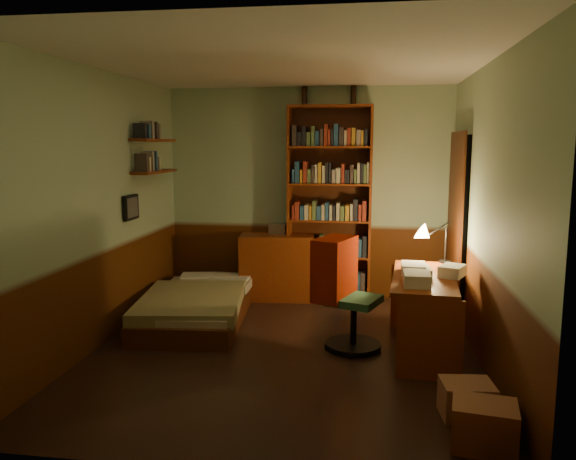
# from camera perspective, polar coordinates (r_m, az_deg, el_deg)

# --- Properties ---
(floor) EXTENTS (3.50, 4.00, 0.02)m
(floor) POSITION_cam_1_polar(r_m,az_deg,el_deg) (5.36, -0.39, -12.22)
(floor) COLOR black
(floor) RESTS_ON ground
(ceiling) EXTENTS (3.50, 4.00, 0.02)m
(ceiling) POSITION_cam_1_polar(r_m,az_deg,el_deg) (5.06, -0.43, 16.72)
(ceiling) COLOR silver
(ceiling) RESTS_ON wall_back
(wall_back) EXTENTS (3.50, 0.02, 2.60)m
(wall_back) POSITION_cam_1_polar(r_m,az_deg,el_deg) (7.03, 2.07, 3.75)
(wall_back) COLOR #9AB68F
(wall_back) RESTS_ON ground
(wall_left) EXTENTS (0.02, 4.00, 2.60)m
(wall_left) POSITION_cam_1_polar(r_m,az_deg,el_deg) (5.59, -18.57, 2.04)
(wall_left) COLOR #9AB68F
(wall_left) RESTS_ON ground
(wall_right) EXTENTS (0.02, 4.00, 2.60)m
(wall_right) POSITION_cam_1_polar(r_m,az_deg,el_deg) (5.09, 19.59, 1.38)
(wall_right) COLOR #9AB68F
(wall_right) RESTS_ON ground
(wall_front) EXTENTS (3.50, 0.02, 2.60)m
(wall_front) POSITION_cam_1_polar(r_m,az_deg,el_deg) (3.10, -6.04, -2.58)
(wall_front) COLOR #9AB68F
(wall_front) RESTS_ON ground
(doorway) EXTENTS (0.06, 0.90, 2.00)m
(doorway) POSITION_cam_1_polar(r_m,az_deg,el_deg) (6.39, 16.86, 0.18)
(doorway) COLOR black
(doorway) RESTS_ON ground
(door_trim) EXTENTS (0.02, 0.98, 2.08)m
(door_trim) POSITION_cam_1_polar(r_m,az_deg,el_deg) (6.38, 16.55, 0.19)
(door_trim) COLOR #3F1B0B
(door_trim) RESTS_ON ground
(bed) EXTENTS (1.14, 1.93, 0.55)m
(bed) POSITION_cam_1_polar(r_m,az_deg,el_deg) (6.22, -9.27, -6.62)
(bed) COLOR olive
(bed) RESTS_ON ground
(dresser) EXTENTS (0.94, 0.53, 0.80)m
(dresser) POSITION_cam_1_polar(r_m,az_deg,el_deg) (6.97, -1.09, -3.75)
(dresser) COLOR maroon
(dresser) RESTS_ON ground
(mini_stereo) EXTENTS (0.27, 0.24, 0.12)m
(mini_stereo) POSITION_cam_1_polar(r_m,az_deg,el_deg) (7.01, -0.82, 0.17)
(mini_stereo) COLOR #B2B2B7
(mini_stereo) RESTS_ON dresser
(bookshelf) EXTENTS (1.02, 0.32, 2.37)m
(bookshelf) POSITION_cam_1_polar(r_m,az_deg,el_deg) (6.86, 4.24, 2.63)
(bookshelf) COLOR maroon
(bookshelf) RESTS_ON ground
(bottle_left) EXTENTS (0.07, 0.07, 0.24)m
(bottle_left) POSITION_cam_1_polar(r_m,az_deg,el_deg) (6.98, 1.68, 13.48)
(bottle_left) COLOR black
(bottle_left) RESTS_ON bookshelf
(bottle_right) EXTENTS (0.08, 0.08, 0.26)m
(bottle_right) POSITION_cam_1_polar(r_m,az_deg,el_deg) (6.94, 6.67, 13.52)
(bottle_right) COLOR black
(bottle_right) RESTS_ON bookshelf
(desk) EXTENTS (0.66, 1.38, 0.72)m
(desk) POSITION_cam_1_polar(r_m,az_deg,el_deg) (5.36, 13.51, -8.30)
(desk) COLOR maroon
(desk) RESTS_ON ground
(paper_stack) EXTENTS (0.28, 0.31, 0.10)m
(paper_stack) POSITION_cam_1_polar(r_m,az_deg,el_deg) (5.30, 16.33, -4.01)
(paper_stack) COLOR silver
(paper_stack) RESTS_ON desk
(desk_lamp) EXTENTS (0.21, 0.21, 0.53)m
(desk_lamp) POSITION_cam_1_polar(r_m,az_deg,el_deg) (5.86, 15.76, -0.66)
(desk_lamp) COLOR black
(desk_lamp) RESTS_ON desk
(office_chair) EXTENTS (0.71, 0.67, 1.14)m
(office_chair) POSITION_cam_1_polar(r_m,az_deg,el_deg) (5.26, 6.73, -6.02)
(office_chair) COLOR #2D613E
(office_chair) RESTS_ON ground
(red_jacket) EXTENTS (0.45, 0.56, 0.59)m
(red_jacket) POSITION_cam_1_polar(r_m,az_deg,el_deg) (4.88, 8.97, 3.12)
(red_jacket) COLOR #A81B00
(red_jacket) RESTS_ON office_chair
(wall_shelf_lower) EXTENTS (0.20, 0.90, 0.03)m
(wall_shelf_lower) POSITION_cam_1_polar(r_m,az_deg,el_deg) (6.52, -13.39, 5.78)
(wall_shelf_lower) COLOR maroon
(wall_shelf_lower) RESTS_ON wall_left
(wall_shelf_upper) EXTENTS (0.20, 0.90, 0.03)m
(wall_shelf_upper) POSITION_cam_1_polar(r_m,az_deg,el_deg) (6.51, -13.49, 8.86)
(wall_shelf_upper) COLOR maroon
(wall_shelf_upper) RESTS_ON wall_left
(framed_picture) EXTENTS (0.04, 0.32, 0.26)m
(framed_picture) POSITION_cam_1_polar(r_m,az_deg,el_deg) (6.11, -15.69, 2.23)
(framed_picture) COLOR black
(framed_picture) RESTS_ON wall_left
(cardboard_box_a) EXTENTS (0.44, 0.37, 0.30)m
(cardboard_box_a) POSITION_cam_1_polar(r_m,az_deg,el_deg) (3.94, 19.30, -18.27)
(cardboard_box_a) COLOR #A06547
(cardboard_box_a) RESTS_ON ground
(cardboard_box_b) EXTENTS (0.38, 0.32, 0.25)m
(cardboard_box_b) POSITION_cam_1_polar(r_m,az_deg,el_deg) (4.31, 17.71, -16.08)
(cardboard_box_b) COLOR #A06547
(cardboard_box_b) RESTS_ON ground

